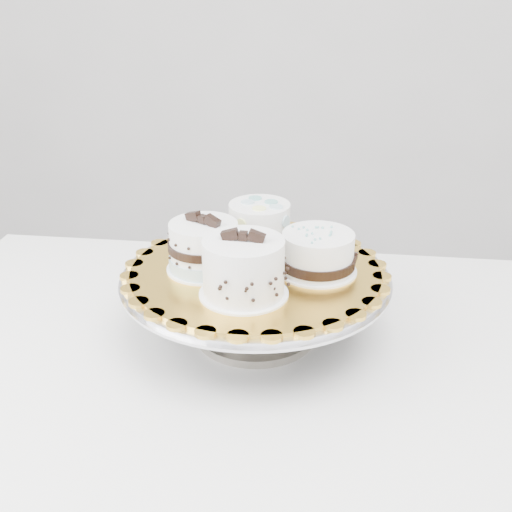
# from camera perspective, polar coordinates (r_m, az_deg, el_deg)

# --- Properties ---
(table) EXTENTS (1.13, 0.76, 0.75)m
(table) POSITION_cam_1_polar(r_m,az_deg,el_deg) (0.99, -0.31, -12.91)
(table) COLOR white
(table) RESTS_ON floor
(cake_stand) EXTENTS (0.39, 0.39, 0.11)m
(cake_stand) POSITION_cam_1_polar(r_m,az_deg,el_deg) (0.94, -0.04, -3.26)
(cake_stand) COLOR gray
(cake_stand) RESTS_ON table
(cake_board) EXTENTS (0.44, 0.44, 0.01)m
(cake_board) POSITION_cam_1_polar(r_m,az_deg,el_deg) (0.93, -0.04, -1.30)
(cake_board) COLOR gold
(cake_board) RESTS_ON cake_stand
(cake_swirl) EXTENTS (0.12, 0.12, 0.10)m
(cake_swirl) POSITION_cam_1_polar(r_m,az_deg,el_deg) (0.84, -1.12, -1.18)
(cake_swirl) COLOR white
(cake_swirl) RESTS_ON cake_board
(cake_banded) EXTENTS (0.13, 0.13, 0.09)m
(cake_banded) POSITION_cam_1_polar(r_m,az_deg,el_deg) (0.91, -4.65, 0.69)
(cake_banded) COLOR white
(cake_banded) RESTS_ON cake_board
(cake_dots) EXTENTS (0.12, 0.12, 0.07)m
(cake_dots) POSITION_cam_1_polar(r_m,az_deg,el_deg) (0.99, 0.31, 2.80)
(cake_dots) COLOR white
(cake_dots) RESTS_ON cake_board
(cake_ribbon) EXTENTS (0.12, 0.12, 0.06)m
(cake_ribbon) POSITION_cam_1_polar(r_m,az_deg,el_deg) (0.91, 5.57, 0.19)
(cake_ribbon) COLOR white
(cake_ribbon) RESTS_ON cake_board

